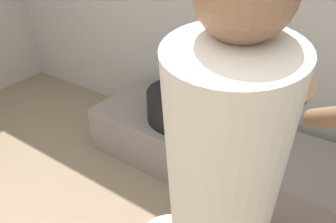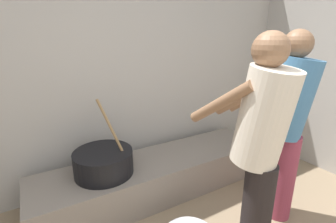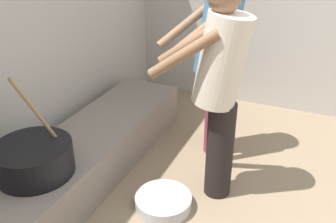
% 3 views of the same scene
% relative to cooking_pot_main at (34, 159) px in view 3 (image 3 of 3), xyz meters
% --- Properties ---
extents(hearth_ledge, '(2.39, 0.60, 0.37)m').
position_rel_cooking_pot_main_xyz_m(hearth_ledge, '(0.54, -0.01, -0.29)').
color(hearth_ledge, slate).
rests_on(hearth_ledge, ground_plane).
extents(cooking_pot_main, '(0.51, 0.51, 0.67)m').
position_rel_cooking_pot_main_xyz_m(cooking_pot_main, '(0.00, 0.00, 0.00)').
color(cooking_pot_main, black).
rests_on(cooking_pot_main, hearth_ledge).
extents(cook_in_cream_shirt, '(0.44, 0.70, 1.57)m').
position_rel_cooking_pot_main_xyz_m(cook_in_cream_shirt, '(0.73, -1.02, 0.42)').
color(cook_in_cream_shirt, black).
rests_on(cook_in_cream_shirt, ground_plane).
extents(cook_in_blue_shirt, '(0.68, 0.71, 1.59)m').
position_rel_cooking_pot_main_xyz_m(cook_in_blue_shirt, '(1.27, -0.84, 0.44)').
color(cook_in_blue_shirt, '#8C3347').
rests_on(cook_in_blue_shirt, ground_plane).
extents(metal_mixing_bowl, '(0.41, 0.41, 0.09)m').
position_rel_cooking_pot_main_xyz_m(metal_mixing_bowl, '(0.41, -0.75, -0.43)').
color(metal_mixing_bowl, '#B7B7BC').
rests_on(metal_mixing_bowl, ground_plane).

